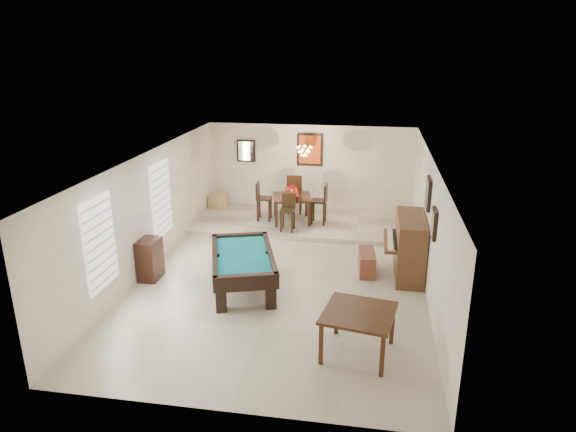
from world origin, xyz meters
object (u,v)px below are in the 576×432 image
(corner_bench, at_px, (218,201))
(pool_table, at_px, (243,272))
(dining_chair_east, at_px, (319,204))
(piano_bench, at_px, (367,262))
(upright_piano, at_px, (402,246))
(dining_chair_west, at_px, (264,201))
(dining_chair_north, at_px, (295,193))
(dining_table, at_px, (292,207))
(flower_vase, at_px, (292,188))
(square_table, at_px, (358,333))
(dining_chair_south, at_px, (288,213))
(chandelier, at_px, (304,147))
(apothecary_chest, at_px, (150,259))

(corner_bench, bearing_deg, pool_table, -67.46)
(dining_chair_east, bearing_deg, piano_bench, 29.06)
(upright_piano, xyz_separation_m, dining_chair_west, (-3.63, 2.79, -0.01))
(dining_chair_west, bearing_deg, dining_chair_north, -46.60)
(dining_table, height_order, dining_chair_west, dining_chair_west)
(piano_bench, relative_size, flower_vase, 4.00)
(square_table, distance_m, dining_chair_north, 7.06)
(dining_table, height_order, dining_chair_south, dining_chair_south)
(flower_vase, distance_m, dining_chair_west, 0.88)
(upright_piano, height_order, piano_bench, upright_piano)
(dining_chair_north, relative_size, chandelier, 1.94)
(square_table, bearing_deg, corner_bench, 122.87)
(pool_table, height_order, flower_vase, flower_vase)
(apothecary_chest, height_order, chandelier, chandelier)
(upright_piano, xyz_separation_m, corner_bench, (-5.26, 3.67, -0.33))
(dining_table, distance_m, dining_chair_east, 0.76)
(square_table, relative_size, flower_vase, 5.08)
(dining_table, bearing_deg, pool_table, -95.47)
(upright_piano, bearing_deg, dining_chair_north, 129.16)
(pool_table, relative_size, dining_chair_north, 1.93)
(pool_table, distance_m, dining_chair_south, 3.26)
(apothecary_chest, xyz_separation_m, flower_vase, (2.46, 3.84, 0.63))
(dining_chair_south, bearing_deg, square_table, -66.37)
(pool_table, bearing_deg, dining_chair_west, 78.11)
(dining_table, bearing_deg, upright_piano, -44.17)
(piano_bench, bearing_deg, upright_piano, 0.80)
(square_table, bearing_deg, dining_chair_east, 102.21)
(upright_piano, xyz_separation_m, apothecary_chest, (-5.31, -1.07, -0.22))
(pool_table, height_order, chandelier, chandelier)
(square_table, bearing_deg, piano_bench, 88.54)
(apothecary_chest, bearing_deg, chandelier, 54.23)
(apothecary_chest, height_order, dining_chair_east, dining_chair_east)
(dining_chair_north, bearing_deg, square_table, 102.22)
(pool_table, height_order, corner_bench, pool_table)
(square_table, xyz_separation_m, piano_bench, (0.08, 3.18, -0.14))
(chandelier, bearing_deg, dining_chair_south, -112.25)
(upright_piano, relative_size, dining_chair_east, 1.45)
(pool_table, xyz_separation_m, chandelier, (0.70, 4.00, 1.83))
(piano_bench, relative_size, corner_bench, 1.83)
(upright_piano, relative_size, dining_chair_south, 1.62)
(upright_piano, bearing_deg, dining_chair_east, 127.58)
(upright_piano, height_order, chandelier, chandelier)
(upright_piano, height_order, dining_table, upright_piano)
(upright_piano, xyz_separation_m, piano_bench, (-0.75, -0.01, -0.42))
(apothecary_chest, xyz_separation_m, dining_chair_west, (1.68, 3.86, 0.21))
(pool_table, bearing_deg, apothecary_chest, 158.54)
(dining_chair_north, bearing_deg, flower_vase, 88.23)
(piano_bench, height_order, apothecary_chest, apothecary_chest)
(dining_chair_east, height_order, chandelier, chandelier)
(dining_chair_west, distance_m, chandelier, 1.90)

